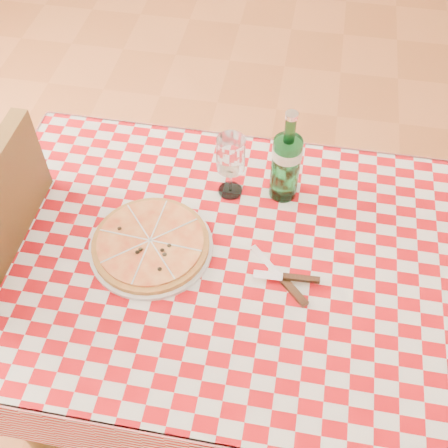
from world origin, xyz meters
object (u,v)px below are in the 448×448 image
object	(u,v)px
water_bottle	(287,156)
wine_glass	(231,167)
dining_table	(227,280)
pizza_plate	(151,243)

from	to	relation	value
water_bottle	wine_glass	world-z (taller)	water_bottle
dining_table	wine_glass	world-z (taller)	wine_glass
wine_glass	water_bottle	bearing A→B (deg)	7.57
wine_glass	pizza_plate	bearing A→B (deg)	-125.95
pizza_plate	water_bottle	size ratio (longest dim) A/B	1.12
water_bottle	pizza_plate	bearing A→B (deg)	-141.30
dining_table	pizza_plate	xyz separation A→B (m)	(-0.20, -0.00, 0.12)
pizza_plate	water_bottle	distance (m)	0.41
dining_table	water_bottle	world-z (taller)	water_bottle
water_bottle	wine_glass	xyz separation A→B (m)	(-0.14, -0.02, -0.04)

